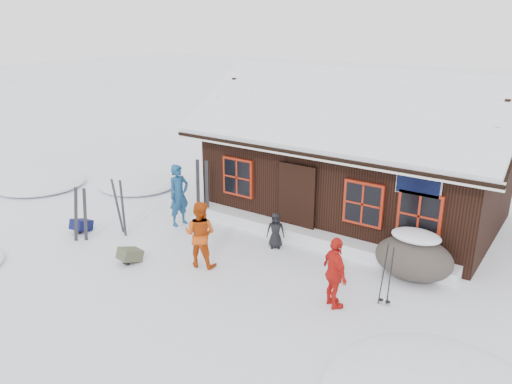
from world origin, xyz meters
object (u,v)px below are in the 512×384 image
at_px(skier_crouched, 276,230).
at_px(backpack_blue, 82,227).
at_px(ski_pair_left, 81,215).
at_px(skier_orange_left, 200,234).
at_px(skier_teal, 179,195).
at_px(skier_orange_right, 335,273).
at_px(boulder, 414,257).
at_px(backpack_olive, 130,257).
at_px(ski_poles, 387,276).

height_order(skier_crouched, backpack_blue, skier_crouched).
relative_size(skier_crouched, ski_pair_left, 0.62).
bearing_deg(ski_pair_left, skier_orange_left, -16.94).
xyz_separation_m(skier_teal, skier_orange_right, (5.69, -1.46, -0.13)).
relative_size(skier_teal, skier_orange_left, 1.10).
relative_size(skier_orange_left, boulder, 0.92).
relative_size(skier_orange_right, backpack_blue, 2.92).
height_order(ski_pair_left, backpack_olive, ski_pair_left).
bearing_deg(backpack_blue, skier_teal, 36.26).
bearing_deg(backpack_blue, ski_poles, -1.75).
bearing_deg(backpack_blue, backpack_olive, -21.21).
bearing_deg(backpack_blue, boulder, 7.57).
relative_size(skier_teal, ski_poles, 1.29).
relative_size(skier_orange_left, backpack_blue, 3.09).
relative_size(skier_teal, ski_pair_left, 1.16).
height_order(skier_teal, backpack_olive, skier_teal).
xyz_separation_m(skier_teal, backpack_blue, (-1.91, -2.00, -0.76)).
xyz_separation_m(skier_orange_left, skier_orange_right, (3.50, 0.15, -0.04)).
height_order(boulder, ski_poles, ski_poles).
distance_m(skier_orange_left, boulder, 5.02).
xyz_separation_m(skier_orange_right, skier_crouched, (-2.55, 1.73, -0.30)).
height_order(backpack_blue, backpack_olive, backpack_blue).
bearing_deg(skier_orange_left, ski_poles, 175.37).
relative_size(ski_pair_left, backpack_olive, 2.97).
bearing_deg(skier_crouched, skier_teal, 154.67).
bearing_deg(boulder, skier_orange_left, -152.44).
bearing_deg(ski_poles, skier_teal, 173.26).
bearing_deg(ski_poles, backpack_olive, -163.54).
distance_m(skier_teal, ski_poles, 6.59).
distance_m(skier_orange_right, boulder, 2.38).
xyz_separation_m(skier_orange_left, backpack_blue, (-4.10, -0.39, -0.68)).
bearing_deg(skier_crouched, skier_orange_left, -147.10).
bearing_deg(skier_orange_right, backpack_blue, 41.81).
relative_size(skier_orange_left, skier_orange_right, 1.06).
height_order(skier_orange_right, boulder, skier_orange_right).
bearing_deg(backpack_olive, ski_pair_left, -175.46).
distance_m(boulder, backpack_olive, 6.79).
xyz_separation_m(backpack_blue, backpack_olive, (2.57, -0.51, -0.00)).
height_order(skier_orange_left, ski_pair_left, skier_orange_left).
bearing_deg(skier_teal, skier_orange_right, -95.01).
height_order(skier_crouched, ski_pair_left, ski_pair_left).
bearing_deg(skier_orange_left, skier_teal, -51.88).
bearing_deg(skier_orange_right, backpack_olive, 49.54).
distance_m(skier_crouched, ski_pair_left, 5.24).
xyz_separation_m(skier_crouched, backpack_olive, (-2.48, -2.77, -0.34)).
bearing_deg(skier_orange_right, boulder, -75.73).
relative_size(skier_orange_right, ski_poles, 1.10).
xyz_separation_m(skier_orange_left, skier_crouched, (0.95, 1.88, -0.34)).
xyz_separation_m(skier_teal, backpack_olive, (0.66, -2.51, -0.77)).
xyz_separation_m(skier_crouched, ski_pair_left, (-4.53, -2.61, 0.25)).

